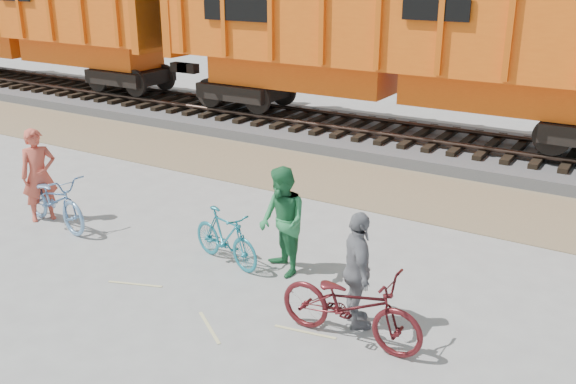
% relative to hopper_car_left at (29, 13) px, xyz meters
% --- Properties ---
extents(ground, '(120.00, 120.00, 0.00)m').
position_rel_hopper_car_left_xyz_m(ground, '(15.64, -9.00, -3.01)').
color(ground, '#9E9E99').
rests_on(ground, ground).
extents(gravel_strip, '(120.00, 3.00, 0.02)m').
position_rel_hopper_car_left_xyz_m(gravel_strip, '(15.64, -3.50, -3.00)').
color(gravel_strip, '#937E5B').
rests_on(gravel_strip, ground).
extents(ballast_bed, '(120.00, 4.00, 0.30)m').
position_rel_hopper_car_left_xyz_m(ballast_bed, '(15.64, 0.00, -2.86)').
color(ballast_bed, slate).
rests_on(ballast_bed, ground).
extents(track, '(120.00, 2.60, 0.24)m').
position_rel_hopper_car_left_xyz_m(track, '(15.64, 0.00, -2.53)').
color(track, black).
rests_on(track, ballast_bed).
extents(hopper_car_left, '(14.00, 3.13, 4.65)m').
position_rel_hopper_car_left_xyz_m(hopper_car_left, '(0.00, 0.00, 0.00)').
color(hopper_car_left, black).
rests_on(hopper_car_left, track).
extents(hopper_car_center, '(14.00, 3.13, 4.65)m').
position_rel_hopper_car_left_xyz_m(hopper_car_center, '(15.00, 0.00, 0.00)').
color(hopper_car_center, black).
rests_on(hopper_car_center, track).
extents(bicycle_blue, '(2.13, 1.07, 1.07)m').
position_rel_hopper_car_left_xyz_m(bicycle_blue, '(11.65, -8.82, -2.47)').
color(bicycle_blue, '#6D98C7').
rests_on(bicycle_blue, ground).
extents(bicycle_teal, '(1.64, 0.82, 0.95)m').
position_rel_hopper_car_left_xyz_m(bicycle_teal, '(15.41, -8.42, -2.53)').
color(bicycle_teal, teal).
rests_on(bicycle_teal, ground).
extents(bicycle_maroon, '(2.06, 0.73, 1.08)m').
position_rel_hopper_car_left_xyz_m(bicycle_maroon, '(18.25, -9.46, -2.47)').
color(bicycle_maroon, '#511418').
rests_on(bicycle_maroon, ground).
extents(person_solo, '(0.71, 0.80, 1.84)m').
position_rel_hopper_car_left_xyz_m(person_solo, '(11.15, -8.72, -2.09)').
color(person_solo, '#C34D3B').
rests_on(person_solo, ground).
extents(person_man, '(1.11, 1.06, 1.80)m').
position_rel_hopper_car_left_xyz_m(person_man, '(16.41, -8.22, -2.11)').
color(person_man, '#2A7A45').
rests_on(person_man, ground).
extents(person_woman, '(0.94, 1.04, 1.70)m').
position_rel_hopper_car_left_xyz_m(person_woman, '(18.15, -9.06, -2.16)').
color(person_woman, gray).
rests_on(person_woman, ground).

